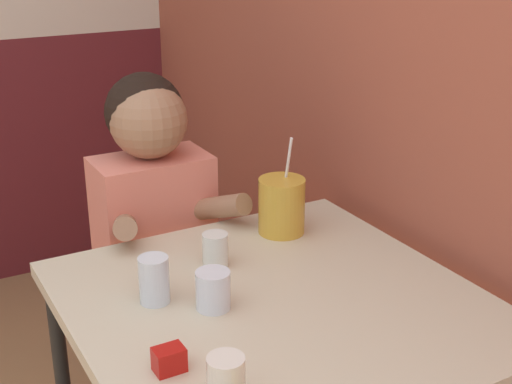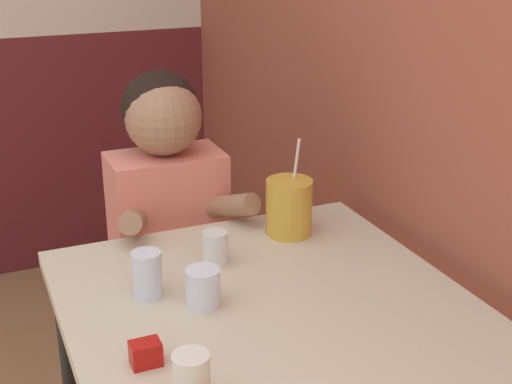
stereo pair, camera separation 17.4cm
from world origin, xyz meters
The scene contains 8 objects.
main_table centered at (0.90, 0.42, 0.69)m, with size 0.91×0.94×0.76m.
person_seated centered at (0.85, 1.06, 0.64)m, with size 0.42×0.42×1.17m.
cocktail_pitcher centered at (1.11, 0.74, 0.84)m, with size 0.13×0.13×0.28m.
glass_near_pitcher centered at (0.76, 0.46, 0.80)m, with size 0.08×0.08×0.09m.
glass_center centered at (0.85, 0.65, 0.80)m, with size 0.07×0.07×0.09m.
glass_far_side centered at (0.62, 0.13, 0.81)m, with size 0.07×0.07×0.11m.
glass_by_brick centered at (0.65, 0.55, 0.82)m, with size 0.07×0.07×0.11m.
condiment_ketchup centered at (0.58, 0.29, 0.78)m, with size 0.06×0.04×0.05m.
Camera 1 is at (0.16, -0.81, 1.58)m, focal length 50.00 mm.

